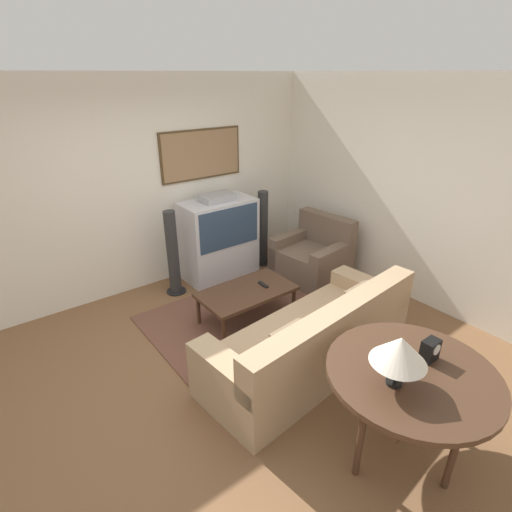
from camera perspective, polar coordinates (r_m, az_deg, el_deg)
ground_plane at (r=4.18m, az=-3.38°, el=-15.20°), size 12.00×12.00×0.00m
wall_back at (r=5.30m, az=-16.91°, el=9.18°), size 12.00×0.10×2.70m
wall_right at (r=5.31m, az=20.62°, el=8.65°), size 0.06×12.00×2.70m
area_rug at (r=4.88m, az=-0.86°, el=-8.53°), size 2.34×1.69×0.01m
tv at (r=5.60m, az=-5.30°, el=2.52°), size 1.01×0.56×1.21m
couch at (r=4.02m, az=8.11°, el=-12.00°), size 2.33×1.07×0.81m
armchair at (r=5.69m, az=8.10°, el=-0.28°), size 0.91×0.98×0.88m
coffee_table at (r=4.64m, az=-1.33°, el=-5.29°), size 1.10×0.63×0.40m
console_table at (r=3.16m, az=21.38°, el=-16.00°), size 1.21×1.21×0.77m
table_lamp at (r=2.81m, az=19.85°, el=-12.58°), size 0.37×0.37×0.38m
mantel_clock at (r=3.23m, az=23.62°, el=-12.20°), size 0.14×0.10×0.16m
remote at (r=4.71m, az=1.05°, el=-4.10°), size 0.05×0.16×0.02m
speaker_tower_left at (r=5.25m, az=-11.79°, el=0.11°), size 0.26×0.26×1.14m
speaker_tower_right at (r=5.97m, az=0.97°, el=3.72°), size 0.26×0.26×1.14m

